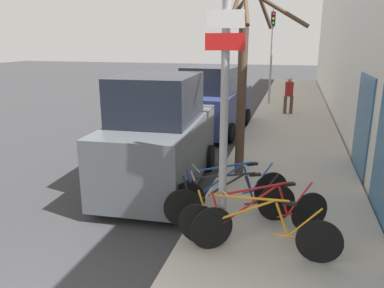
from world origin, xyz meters
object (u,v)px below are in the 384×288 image
(bicycle_3, at_px, (230,192))
(street_tree, at_px, (244,81))
(bicycle_2, at_px, (231,202))
(parked_car_0, at_px, (160,138))
(bicycle_0, at_px, (256,229))
(pedestrian_near, at_px, (289,93))
(parked_car_1, at_px, (213,103))
(bicycle_1, at_px, (263,216))
(traffic_light, at_px, (272,44))
(signpost, at_px, (224,123))

(bicycle_3, xyz_separation_m, street_tree, (-0.10, 2.12, 1.79))
(bicycle_2, relative_size, parked_car_0, 0.51)
(bicycle_0, bearing_deg, pedestrian_near, 1.33)
(parked_car_0, relative_size, pedestrian_near, 2.70)
(parked_car_1, height_order, pedestrian_near, parked_car_1)
(bicycle_2, height_order, bicycle_3, bicycle_3)
(bicycle_1, height_order, parked_car_1, parked_car_1)
(bicycle_2, xyz_separation_m, bicycle_3, (-0.07, 0.40, 0.01))
(pedestrian_near, bearing_deg, bicycle_3, 70.25)
(parked_car_1, bearing_deg, street_tree, -66.45)
(parked_car_1, bearing_deg, bicycle_3, -71.52)
(bicycle_1, height_order, traffic_light, traffic_light)
(signpost, bearing_deg, bicycle_1, 24.90)
(bicycle_2, bearing_deg, bicycle_1, -147.71)
(bicycle_0, bearing_deg, parked_car_0, 46.35)
(bicycle_3, relative_size, parked_car_1, 0.45)
(parked_car_1, distance_m, traffic_light, 6.40)
(parked_car_0, bearing_deg, signpost, -54.95)
(bicycle_0, height_order, traffic_light, traffic_light)
(bicycle_0, relative_size, bicycle_3, 1.22)
(bicycle_3, height_order, parked_car_1, parked_car_1)
(bicycle_2, distance_m, bicycle_3, 0.41)
(bicycle_1, relative_size, bicycle_3, 1.01)
(bicycle_2, height_order, parked_car_0, parked_car_0)
(bicycle_2, bearing_deg, traffic_light, -21.09)
(bicycle_3, bearing_deg, pedestrian_near, -37.21)
(parked_car_0, xyz_separation_m, traffic_light, (1.60, 11.42, 1.90))
(parked_car_0, distance_m, street_tree, 2.25)
(bicycle_1, distance_m, street_tree, 3.52)
(parked_car_1, bearing_deg, signpost, -73.13)
(parked_car_1, relative_size, pedestrian_near, 2.86)
(bicycle_2, relative_size, traffic_light, 0.48)
(traffic_light, bearing_deg, bicycle_0, -86.72)
(pedestrian_near, bearing_deg, street_tree, 68.41)
(bicycle_3, height_order, traffic_light, traffic_light)
(street_tree, bearing_deg, pedestrian_near, 83.81)
(bicycle_3, bearing_deg, bicycle_1, -174.01)
(pedestrian_near, relative_size, street_tree, 0.33)
(bicycle_1, bearing_deg, parked_car_0, 16.10)
(signpost, relative_size, bicycle_1, 1.79)
(parked_car_1, height_order, traffic_light, traffic_light)
(signpost, height_order, bicycle_2, signpost)
(traffic_light, bearing_deg, bicycle_2, -88.80)
(signpost, bearing_deg, parked_car_1, 103.09)
(parked_car_0, bearing_deg, bicycle_3, -37.90)
(bicycle_2, bearing_deg, parked_car_1, -7.82)
(bicycle_0, xyz_separation_m, street_tree, (-0.70, 3.35, 1.80))
(pedestrian_near, relative_size, traffic_light, 0.35)
(bicycle_1, xyz_separation_m, parked_car_1, (-2.44, 7.60, 0.52))
(signpost, bearing_deg, bicycle_2, 88.27)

